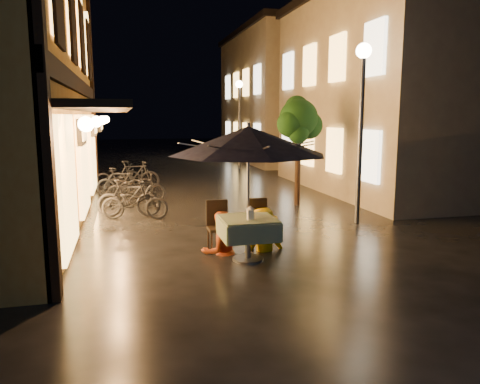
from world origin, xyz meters
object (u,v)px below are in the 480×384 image
object	(u,v)px
streetlamp_near	(362,101)
person_yellow	(263,209)
patio_umbrella	(248,141)
bicycle_0	(135,202)
cafe_table	(248,228)
table_lantern	(250,212)
person_orange	(220,212)

from	to	relation	value
streetlamp_near	person_yellow	bearing A→B (deg)	-149.94
patio_umbrella	bicycle_0	distance (m)	4.68
person_yellow	bicycle_0	xyz separation A→B (m)	(-2.34, 3.36, -0.37)
cafe_table	table_lantern	size ratio (longest dim) A/B	3.96
streetlamp_near	table_lantern	size ratio (longest dim) A/B	16.92
patio_umbrella	person_orange	world-z (taller)	patio_umbrella
person_orange	cafe_table	bearing A→B (deg)	110.28
cafe_table	person_yellow	bearing A→B (deg)	51.44
table_lantern	person_orange	world-z (taller)	person_orange
streetlamp_near	patio_umbrella	world-z (taller)	streetlamp_near
cafe_table	patio_umbrella	size ratio (longest dim) A/B	0.35
cafe_table	person_orange	world-z (taller)	person_orange
table_lantern	patio_umbrella	bearing A→B (deg)	90.00
person_orange	patio_umbrella	bearing A→B (deg)	110.28
cafe_table	table_lantern	bearing A→B (deg)	-90.00
streetlamp_near	person_orange	xyz separation A→B (m)	(-3.74, -1.67, -2.13)
person_orange	person_yellow	world-z (taller)	person_yellow
streetlamp_near	table_lantern	world-z (taller)	streetlamp_near
table_lantern	bicycle_0	distance (m)	4.53
table_lantern	person_yellow	distance (m)	0.86
person_yellow	person_orange	bearing A→B (deg)	-9.03
table_lantern	bicycle_0	bearing A→B (deg)	114.85
bicycle_0	person_orange	bearing A→B (deg)	-142.57
person_yellow	bicycle_0	world-z (taller)	person_yellow
person_orange	streetlamp_near	bearing A→B (deg)	-170.53
cafe_table	table_lantern	xyz separation A→B (m)	(0.00, -0.16, 0.33)
cafe_table	patio_umbrella	world-z (taller)	patio_umbrella
streetlamp_near	cafe_table	bearing A→B (deg)	-146.17
cafe_table	person_orange	distance (m)	0.72
cafe_table	person_yellow	distance (m)	0.76
patio_umbrella	person_yellow	size ratio (longest dim) A/B	1.74
table_lantern	streetlamp_near	bearing A→B (deg)	35.62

